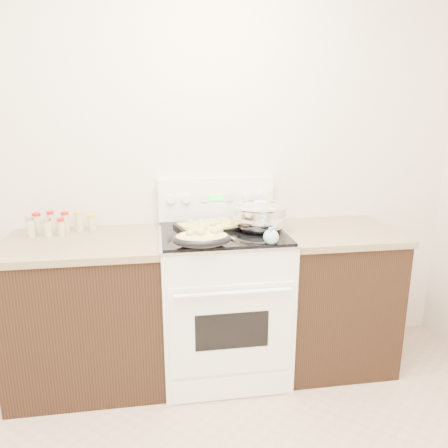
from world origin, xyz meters
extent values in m
cube|color=beige|center=(0.00, 1.77, 1.35)|extent=(4.00, 0.05, 2.70)
cube|color=black|center=(-0.48, 1.43, 0.44)|extent=(0.90, 0.64, 0.88)
cube|color=brown|center=(-0.48, 1.43, 0.90)|extent=(0.93, 0.67, 0.04)
cube|color=black|center=(1.08, 1.43, 0.44)|extent=(0.70, 0.64, 0.88)
cube|color=brown|center=(1.08, 1.43, 0.90)|extent=(0.73, 0.67, 0.04)
cube|color=white|center=(0.35, 1.42, 0.46)|extent=(0.76, 0.66, 0.92)
cube|color=white|center=(0.35, 1.08, 0.45)|extent=(0.70, 0.01, 0.55)
cube|color=black|center=(0.35, 1.08, 0.46)|extent=(0.42, 0.01, 0.22)
cylinder|color=white|center=(0.35, 1.04, 0.70)|extent=(0.65, 0.02, 0.02)
cube|color=white|center=(0.35, 1.09, 0.08)|extent=(0.70, 0.01, 0.14)
cube|color=silver|center=(0.35, 1.42, 0.93)|extent=(0.78, 0.68, 0.01)
cube|color=black|center=(0.35, 1.42, 0.94)|extent=(0.74, 0.64, 0.01)
cube|color=white|center=(0.35, 1.72, 1.08)|extent=(0.76, 0.07, 0.28)
cylinder|color=white|center=(0.05, 1.67, 1.10)|extent=(0.06, 0.02, 0.06)
cylinder|color=white|center=(0.15, 1.67, 1.10)|extent=(0.06, 0.02, 0.06)
cylinder|color=white|center=(0.55, 1.67, 1.10)|extent=(0.06, 0.02, 0.06)
cylinder|color=white|center=(0.65, 1.67, 1.10)|extent=(0.06, 0.02, 0.06)
cube|color=#19E533|center=(0.35, 1.67, 1.10)|extent=(0.09, 0.00, 0.04)
cube|color=silver|center=(0.27, 1.67, 1.10)|extent=(0.05, 0.00, 0.05)
cube|color=silver|center=(0.43, 1.67, 1.10)|extent=(0.05, 0.00, 0.05)
ellipsoid|color=silver|center=(0.58, 1.42, 1.01)|extent=(0.41, 0.41, 0.20)
cylinder|color=silver|center=(0.58, 1.42, 0.95)|extent=(0.18, 0.18, 0.01)
torus|color=silver|center=(0.58, 1.42, 1.09)|extent=(0.34, 0.34, 0.02)
cylinder|color=silver|center=(0.58, 1.42, 1.03)|extent=(0.32, 0.32, 0.11)
cylinder|color=brown|center=(0.58, 1.42, 1.08)|extent=(0.30, 0.30, 0.00)
cube|color=#C5BF92|center=(0.65, 1.52, 1.09)|extent=(0.03, 0.03, 0.02)
cube|color=#C5BF92|center=(0.64, 1.31, 1.09)|extent=(0.04, 0.04, 0.02)
cube|color=#C5BF92|center=(0.55, 1.32, 1.09)|extent=(0.04, 0.04, 0.03)
cube|color=#C5BF92|center=(0.66, 1.45, 1.09)|extent=(0.02, 0.02, 0.02)
cube|color=#C5BF92|center=(0.56, 1.40, 1.09)|extent=(0.03, 0.03, 0.02)
cube|color=#C5BF92|center=(0.55, 1.40, 1.09)|extent=(0.03, 0.03, 0.02)
cube|color=#C5BF92|center=(0.60, 1.47, 1.09)|extent=(0.04, 0.04, 0.03)
cube|color=#C5BF92|center=(0.47, 1.49, 1.09)|extent=(0.04, 0.04, 0.03)
cube|color=#C5BF92|center=(0.54, 1.49, 1.09)|extent=(0.04, 0.04, 0.03)
cube|color=#C5BF92|center=(0.66, 1.40, 1.09)|extent=(0.03, 0.03, 0.02)
cube|color=#C5BF92|center=(0.55, 1.30, 1.09)|extent=(0.04, 0.04, 0.03)
cube|color=#C5BF92|center=(0.60, 1.44, 1.09)|extent=(0.04, 0.04, 0.03)
cube|color=#C5BF92|center=(0.56, 1.36, 1.09)|extent=(0.03, 0.03, 0.02)
cube|color=#C5BF92|center=(0.53, 1.52, 1.09)|extent=(0.03, 0.03, 0.02)
cube|color=#C5BF92|center=(0.63, 1.32, 1.09)|extent=(0.04, 0.04, 0.02)
cube|color=#C5BF92|center=(0.67, 1.40, 1.09)|extent=(0.02, 0.02, 0.02)
ellipsoid|color=black|center=(0.19, 1.14, 0.98)|extent=(0.33, 0.23, 0.08)
ellipsoid|color=#C7BE6A|center=(0.19, 1.14, 1.00)|extent=(0.29, 0.21, 0.06)
sphere|color=#C7BE6A|center=(0.18, 1.10, 1.03)|extent=(0.05, 0.05, 0.05)
sphere|color=#C7BE6A|center=(0.13, 1.11, 1.03)|extent=(0.04, 0.04, 0.04)
sphere|color=#C7BE6A|center=(0.20, 1.19, 1.03)|extent=(0.05, 0.05, 0.05)
sphere|color=#C7BE6A|center=(0.26, 1.12, 1.03)|extent=(0.05, 0.05, 0.05)
sphere|color=#C7BE6A|center=(0.13, 1.21, 1.03)|extent=(0.05, 0.05, 0.05)
sphere|color=#C7BE6A|center=(0.14, 1.14, 1.03)|extent=(0.04, 0.04, 0.04)
sphere|color=#C7BE6A|center=(0.29, 1.15, 1.03)|extent=(0.05, 0.05, 0.05)
sphere|color=#C7BE6A|center=(0.18, 1.11, 1.03)|extent=(0.04, 0.04, 0.04)
cube|color=black|center=(0.27, 1.48, 0.95)|extent=(0.44, 0.37, 0.02)
cube|color=#C7BE6A|center=(0.27, 1.48, 0.97)|extent=(0.39, 0.32, 0.02)
sphere|color=#C7BE6A|center=(0.35, 1.56, 0.98)|extent=(0.03, 0.03, 0.03)
sphere|color=#C7BE6A|center=(0.22, 1.47, 0.98)|extent=(0.04, 0.04, 0.04)
sphere|color=#C7BE6A|center=(0.39, 1.47, 0.98)|extent=(0.03, 0.03, 0.03)
sphere|color=#C7BE6A|center=(0.22, 1.42, 0.98)|extent=(0.04, 0.04, 0.04)
sphere|color=#C7BE6A|center=(0.16, 1.53, 0.98)|extent=(0.04, 0.04, 0.04)
sphere|color=#C7BE6A|center=(0.22, 1.43, 0.98)|extent=(0.04, 0.04, 0.04)
sphere|color=#C7BE6A|center=(0.39, 1.44, 0.98)|extent=(0.04, 0.04, 0.04)
sphere|color=#C7BE6A|center=(0.29, 1.43, 0.98)|extent=(0.04, 0.04, 0.04)
sphere|color=#C7BE6A|center=(0.23, 1.53, 0.98)|extent=(0.04, 0.04, 0.04)
sphere|color=#C7BE6A|center=(0.34, 1.49, 0.98)|extent=(0.04, 0.04, 0.04)
cylinder|color=tan|center=(0.33, 1.32, 0.95)|extent=(0.12, 0.23, 0.01)
sphere|color=tan|center=(0.29, 1.22, 0.96)|extent=(0.04, 0.04, 0.04)
sphere|color=#7FB8BD|center=(0.58, 1.14, 0.98)|extent=(0.09, 0.09, 0.09)
cylinder|color=#7FB8BD|center=(0.63, 1.24, 1.00)|extent=(0.15, 0.25, 0.07)
cylinder|color=#BFB28C|center=(-0.77, 1.63, 0.97)|extent=(0.05, 0.05, 0.11)
cylinder|color=#B21414|center=(-0.77, 1.63, 1.04)|extent=(0.05, 0.05, 0.02)
cylinder|color=#BFB28C|center=(-0.69, 1.64, 0.98)|extent=(0.04, 0.04, 0.11)
cylinder|color=#B21414|center=(-0.69, 1.64, 1.04)|extent=(0.04, 0.04, 0.02)
cylinder|color=#BFB28C|center=(-0.60, 1.62, 0.98)|extent=(0.04, 0.04, 0.11)
cylinder|color=#B21414|center=(-0.60, 1.62, 1.04)|extent=(0.05, 0.05, 0.02)
cylinder|color=#BFB28C|center=(-0.52, 1.63, 0.97)|extent=(0.05, 0.05, 0.11)
cylinder|color=gold|center=(-0.52, 1.63, 1.04)|extent=(0.05, 0.05, 0.02)
cylinder|color=#BFB28C|center=(-0.45, 1.64, 0.96)|extent=(0.05, 0.05, 0.09)
cylinder|color=gold|center=(-0.45, 1.64, 1.01)|extent=(0.05, 0.05, 0.02)
cylinder|color=#BFB28C|center=(-0.79, 1.54, 0.97)|extent=(0.05, 0.05, 0.11)
cylinder|color=#B2B2B7|center=(-0.79, 1.54, 1.04)|extent=(0.05, 0.05, 0.02)
cylinder|color=#BFB28C|center=(-0.69, 1.54, 0.97)|extent=(0.05, 0.05, 0.10)
cylinder|color=#B2B2B7|center=(-0.69, 1.54, 1.03)|extent=(0.05, 0.05, 0.02)
cylinder|color=#BFB28C|center=(-0.61, 1.55, 0.96)|extent=(0.04, 0.04, 0.09)
cylinder|color=#B21414|center=(-0.61, 1.55, 1.02)|extent=(0.04, 0.04, 0.02)
camera|label=1|loc=(-0.04, -1.10, 1.67)|focal=35.00mm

